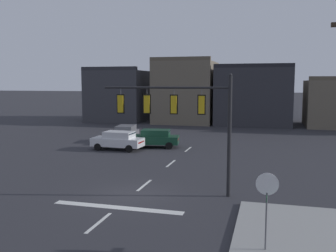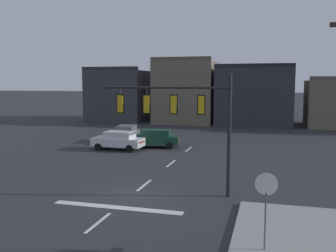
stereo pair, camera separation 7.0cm
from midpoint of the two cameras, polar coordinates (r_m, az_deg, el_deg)
ground_plane at (r=20.14m, az=-5.51°, el=-10.31°), size 400.00×400.00×0.00m
sidewalk_near_corner at (r=15.23m, az=19.46°, el=-16.10°), size 5.00×8.00×0.15m
stop_bar_paint at (r=18.37m, az=-7.74°, el=-12.02°), size 6.40×0.50×0.01m
lane_centreline at (r=21.95m, az=-3.66°, el=-8.85°), size 0.16×26.40×0.01m
signal_mast_near_side at (r=19.50m, az=2.29°, el=2.03°), size 6.62×0.71×6.29m
stop_sign at (r=13.40m, az=14.49°, el=-9.69°), size 0.76×0.64×2.83m
car_lot_nearside at (r=33.06m, az=-7.58°, el=-2.12°), size 4.52×2.07×1.61m
car_lot_middle at (r=34.07m, az=-2.09°, el=-1.80°), size 4.63×2.43×1.61m
car_lot_farside at (r=37.32m, az=-6.43°, el=-1.10°), size 2.37×4.62×1.61m
building_row at (r=54.43m, az=15.94°, el=4.39°), size 53.24×11.91×9.28m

